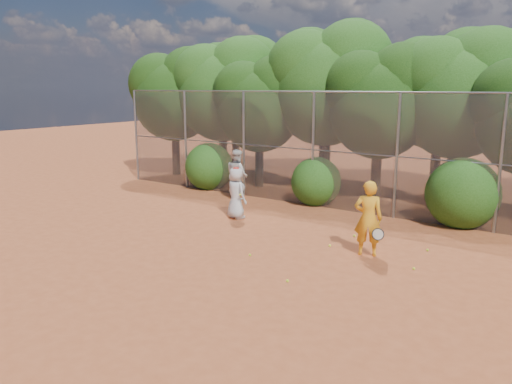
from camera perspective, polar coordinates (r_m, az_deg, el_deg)
The scene contains 24 objects.
ground at distance 12.60m, azimuth -2.76°, elevation -7.39°, with size 80.00×80.00×0.00m, color #9B4623.
fence_back at distance 17.22m, azimuth 9.11°, elevation 4.75°, with size 20.05×0.09×4.03m.
tree_0 at distance 24.16m, azimuth -9.20°, elevation 11.26°, with size 4.38×3.81×6.00m.
tree_1 at distance 22.89m, azimuth -3.70°, elevation 11.93°, with size 4.64×4.03×6.35m.
tree_2 at distance 20.86m, azimuth 0.56°, elevation 10.36°, with size 3.99×3.47×5.47m.
tree_3 at distance 20.44m, azimuth 8.18°, elevation 12.48°, with size 4.89×4.26×6.70m.
tree_4 at distance 18.89m, azimuth 14.15°, elevation 10.36°, with size 4.19×3.64×5.73m.
tree_5 at distance 18.93m, azimuth 22.31°, elevation 10.72°, with size 4.51×3.92×6.17m.
tree_9 at distance 25.32m, azimuth -2.21°, elevation 12.34°, with size 4.83×4.20×6.62m.
tree_10 at distance 22.86m, azimuth 8.45°, elevation 12.99°, with size 5.15×4.48×7.06m.
tree_11 at distance 20.72m, azimuth 20.60°, elevation 11.20°, with size 4.64×4.03×6.35m.
bush_0 at distance 20.80m, azimuth -5.38°, elevation 3.15°, with size 2.00×2.00×2.00m, color #1E4A12.
bush_1 at distance 18.05m, azimuth 6.89°, elevation 1.44°, with size 1.80×1.80×1.80m, color #1E4A12.
bush_2 at distance 16.34m, azimuth 22.57°, elevation 0.20°, with size 2.20×2.20×2.20m, color #1E4A12.
player_yellow at distance 12.75m, azimuth 12.70°, elevation -2.95°, with size 0.92×0.67×1.91m.
player_teen at distance 15.99m, azimuth -2.28°, elevation -0.09°, with size 0.93×0.74×1.68m.
player_white at distance 18.81m, azimuth -2.16°, elevation 2.06°, with size 1.14×1.06×1.88m.
ball_0 at distance 13.47m, azimuth 8.44°, elevation -6.07°, with size 0.07×0.07×0.07m, color #D3EA2A.
ball_1 at distance 13.70m, azimuth 19.01°, elevation -6.29°, with size 0.07×0.07×0.07m, color #D3EA2A.
ball_2 at distance 11.03m, azimuth 3.62°, elevation -10.10°, with size 0.07×0.07×0.07m, color #D3EA2A.
ball_3 at distance 12.27m, azimuth 17.59°, elevation -8.34°, with size 0.07×0.07×0.07m, color #D3EA2A.
ball_4 at distance 12.61m, azimuth -0.69°, elevation -7.21°, with size 0.07×0.07×0.07m, color #D3EA2A.
ball_5 at distance 15.11m, azimuth 13.29°, elevation -4.26°, with size 0.07×0.07×0.07m, color #D3EA2A.
ball_6 at distance 14.44m, azimuth 11.17°, elevation -4.92°, with size 0.07×0.07×0.07m, color #D3EA2A.
Camera 1 is at (7.25, -9.42, 4.18)m, focal length 35.00 mm.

